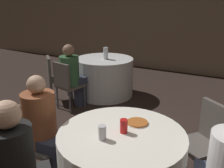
{
  "coord_description": "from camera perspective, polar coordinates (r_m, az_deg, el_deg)",
  "views": [
    {
      "loc": [
        0.99,
        -1.68,
        1.83
      ],
      "look_at": [
        -0.42,
        0.87,
        0.86
      ],
      "focal_mm": 40.0,
      "sensor_mm": 36.0,
      "label": 1
    }
  ],
  "objects": [
    {
      "name": "wall_back",
      "position": [
        6.74,
        21.1,
        13.55
      ],
      "size": [
        16.0,
        0.06,
        2.8
      ],
      "color": "gray",
      "rests_on": "ground_plane"
    },
    {
      "name": "table_far",
      "position": [
        5.04,
        -1.75,
        1.65
      ],
      "size": [
        1.15,
        1.15,
        0.76
      ],
      "color": "white",
      "rests_on": "ground_plane"
    },
    {
      "name": "chair_near_northeast",
      "position": [
        2.79,
        20.84,
        -10.99
      ],
      "size": [
        0.56,
        0.56,
        0.86
      ],
      "rotation": [
        0.0,
        0.0,
        -3.81
      ],
      "color": "#59514C",
      "rests_on": "ground_plane"
    },
    {
      "name": "chair_near_west",
      "position": [
        2.75,
        -17.33,
        -11.06
      ],
      "size": [
        0.44,
        0.44,
        0.86
      ],
      "rotation": [
        0.0,
        0.0,
        -1.47
      ],
      "color": "#59514C",
      "rests_on": "ground_plane"
    },
    {
      "name": "chair_far_south",
      "position": [
        4.35,
        -10.45,
        0.51
      ],
      "size": [
        0.47,
        0.47,
        0.86
      ],
      "rotation": [
        0.0,
        0.0,
        -0.2
      ],
      "color": "#59514C",
      "rests_on": "ground_plane"
    },
    {
      "name": "chair_far_southwest",
      "position": [
        4.83,
        -13.04,
        2.12
      ],
      "size": [
        0.57,
        0.57,
        0.86
      ],
      "rotation": [
        0.0,
        0.0,
        -0.75
      ],
      "color": "#59514C",
      "rests_on": "ground_plane"
    },
    {
      "name": "person_green_jacket",
      "position": [
        4.43,
        -8.92,
        1.77
      ],
      "size": [
        0.37,
        0.5,
        1.15
      ],
      "rotation": [
        0.0,
        0.0,
        -0.2
      ],
      "color": "#33384C",
      "rests_on": "ground_plane"
    },
    {
      "name": "person_floral_shirt",
      "position": [
        2.62,
        -14.78,
        -10.58
      ],
      "size": [
        0.5,
        0.34,
        1.17
      ],
      "rotation": [
        0.0,
        0.0,
        -1.47
      ],
      "color": "#33384C",
      "rests_on": "ground_plane"
    },
    {
      "name": "pizza_plate_near",
      "position": [
        2.33,
        5.8,
        -8.77
      ],
      "size": [
        0.21,
        0.21,
        0.02
      ],
      "color": "white",
      "rests_on": "table_near"
    },
    {
      "name": "soda_can_silver",
      "position": [
        2.05,
        -2.25,
        -11.03
      ],
      "size": [
        0.07,
        0.07,
        0.12
      ],
      "color": "silver",
      "rests_on": "table_near"
    },
    {
      "name": "soda_can_red",
      "position": [
        2.15,
        2.71,
        -9.58
      ],
      "size": [
        0.07,
        0.07,
        0.12
      ],
      "color": "red",
      "rests_on": "table_near"
    },
    {
      "name": "bottle_far",
      "position": [
        4.85,
        -1.45,
        7.04
      ],
      "size": [
        0.09,
        0.09,
        0.23
      ],
      "color": "silver",
      "rests_on": "table_far"
    }
  ]
}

